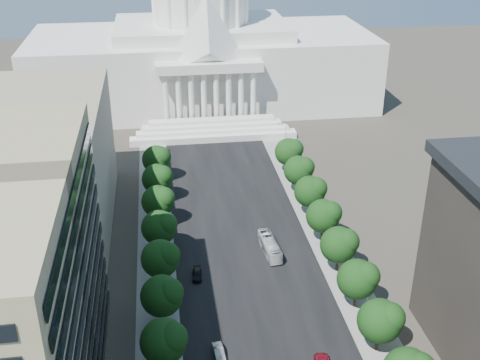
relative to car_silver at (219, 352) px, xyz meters
name	(u,v)px	position (x,y,z in m)	size (l,w,h in m)	color
road_asphalt	(239,232)	(8.91, 39.82, -0.78)	(30.00, 260.00, 0.01)	black
sidewalk_left	(156,238)	(-10.09, 39.82, -0.78)	(8.00, 260.00, 0.02)	gray
sidewalk_right	(319,226)	(27.91, 39.82, -0.78)	(8.00, 260.00, 0.02)	gray
capitol	(202,48)	(8.91, 134.72, 19.23)	(120.00, 56.00, 73.00)	white
office_block_left_far	(21,167)	(-39.09, 49.82, 14.22)	(38.00, 52.00, 30.00)	gray
tree_l_d	(165,340)	(-8.75, -2.37, 5.68)	(7.79, 7.60, 9.97)	#33261C
tree_l_e	(163,295)	(-8.75, 9.63, 5.68)	(7.79, 7.60, 9.97)	#33261C
tree_l_f	(162,258)	(-8.75, 21.63, 5.68)	(7.79, 7.60, 9.97)	#33261C
tree_l_g	(160,227)	(-8.75, 33.63, 5.68)	(7.79, 7.60, 9.97)	#33261C
tree_l_h	(159,201)	(-8.75, 45.63, 5.68)	(7.79, 7.60, 9.97)	#33261C
tree_l_i	(158,178)	(-8.75, 57.63, 5.68)	(7.79, 7.60, 9.97)	#33261C
tree_l_j	(157,159)	(-8.75, 69.63, 5.68)	(7.79, 7.60, 9.97)	#33261C
tree_r_d	(382,320)	(27.25, -2.37, 5.68)	(7.79, 7.60, 9.97)	#33261C
tree_r_e	(359,278)	(27.25, 9.63, 5.68)	(7.79, 7.60, 9.97)	#33261C
tree_r_f	(341,244)	(27.25, 21.63, 5.68)	(7.79, 7.60, 9.97)	#33261C
tree_r_g	(325,215)	(27.25, 33.63, 5.68)	(7.79, 7.60, 9.97)	#33261C
tree_r_h	(311,191)	(27.25, 45.63, 5.68)	(7.79, 7.60, 9.97)	#33261C
tree_r_i	(300,170)	(27.25, 57.63, 5.68)	(7.79, 7.60, 9.97)	#33261C
tree_r_j	(290,151)	(27.25, 69.63, 5.68)	(7.79, 7.60, 9.97)	#33261C
streetlight_c	(367,280)	(28.82, 9.82, 5.05)	(2.61, 0.44, 9.00)	gray
streetlight_d	(330,215)	(28.82, 34.82, 5.05)	(2.61, 0.44, 9.00)	gray
streetlight_e	(304,168)	(28.82, 59.82, 5.05)	(2.61, 0.44, 9.00)	gray
streetlight_f	(284,133)	(28.82, 84.82, 5.05)	(2.61, 0.44, 9.00)	gray
car_silver	(219,352)	(0.00, 0.00, 0.00)	(1.64, 4.71, 1.55)	#9EA0A5
car_dark_b	(197,275)	(-1.93, 23.24, -0.10)	(1.90, 4.68, 1.36)	black
city_bus	(270,246)	(14.40, 30.38, 0.81)	(2.67, 11.41, 3.18)	silver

